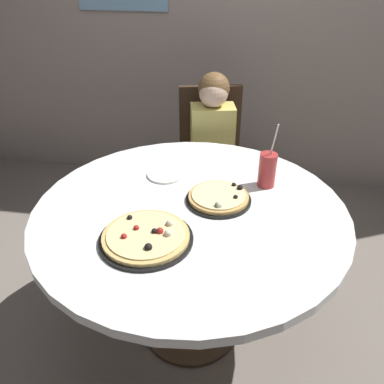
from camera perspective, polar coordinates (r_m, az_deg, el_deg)
The scene contains 8 objects.
ground_plane at distance 2.20m, azimuth -0.21°, elevation -18.65°, with size 8.00×8.00×0.00m, color slate.
dining_table at distance 1.74m, azimuth -0.25°, elevation -4.66°, with size 1.33×1.33×0.75m.
chair_wooden at distance 2.65m, azimuth 2.67°, elevation 5.59°, with size 0.47×0.47×0.95m.
diner_child at distance 2.51m, azimuth 2.94°, elevation 2.79°, with size 0.32×0.43×1.08m.
pizza_veggie at distance 1.52m, azimuth -6.55°, elevation -6.39°, with size 0.36×0.36×0.05m.
pizza_cheese at distance 1.73m, azimuth 3.83°, elevation -0.83°, with size 0.28×0.28×0.05m.
soda_cup at distance 1.84m, azimuth 10.68°, elevation 3.13°, with size 0.08×0.08×0.31m.
plate_small at distance 1.94m, azimuth -3.75°, elevation 2.53°, with size 0.18×0.18×0.01m, color white.
Camera 1 is at (0.22, -1.38, 1.70)m, focal length 37.40 mm.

